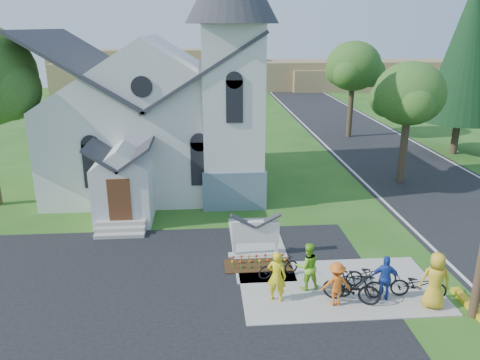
{
  "coord_description": "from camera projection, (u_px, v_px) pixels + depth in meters",
  "views": [
    {
      "loc": [
        -3.17,
        -13.78,
        8.88
      ],
      "look_at": [
        -1.69,
        5.0,
        2.66
      ],
      "focal_mm": 35.0,
      "sensor_mm": 36.0,
      "label": 1
    }
  ],
  "objects": [
    {
      "name": "ground",
      "position": [
        300.0,
        298.0,
        16.07
      ],
      "size": [
        120.0,
        120.0,
        0.0
      ],
      "primitive_type": "plane",
      "color": "#275919",
      "rests_on": "ground"
    },
    {
      "name": "parking_lot",
      "position": [
        78.0,
        345.0,
        13.65
      ],
      "size": [
        20.0,
        16.0,
        0.02
      ],
      "primitive_type": "cube",
      "color": "black",
      "rests_on": "ground"
    },
    {
      "name": "road",
      "position": [
        403.0,
        167.0,
        31.01
      ],
      "size": [
        8.0,
        90.0,
        0.02
      ],
      "primitive_type": "cube",
      "color": "black",
      "rests_on": "ground"
    },
    {
      "name": "sidewalk",
      "position": [
        339.0,
        287.0,
        16.65
      ],
      "size": [
        7.0,
        4.0,
        0.05
      ],
      "primitive_type": "cube",
      "color": "gray",
      "rests_on": "ground"
    },
    {
      "name": "church",
      "position": [
        161.0,
        95.0,
        25.83
      ],
      "size": [
        12.35,
        12.0,
        13.0
      ],
      "color": "silver",
      "rests_on": "ground"
    },
    {
      "name": "church_sign",
      "position": [
        256.0,
        233.0,
        18.69
      ],
      "size": [
        2.2,
        0.4,
        1.7
      ],
      "color": "gray",
      "rests_on": "ground"
    },
    {
      "name": "flower_bed",
      "position": [
        258.0,
        266.0,
        18.14
      ],
      "size": [
        2.6,
        1.1,
        0.07
      ],
      "primitive_type": "cube",
      "color": "#38210F",
      "rests_on": "ground"
    },
    {
      "name": "tree_road_near",
      "position": [
        410.0,
        94.0,
        26.43
      ],
      "size": [
        4.0,
        4.0,
        7.05
      ],
      "color": "#392B1F",
      "rests_on": "ground"
    },
    {
      "name": "tree_road_mid",
      "position": [
        353.0,
        67.0,
        37.65
      ],
      "size": [
        4.4,
        4.4,
        7.8
      ],
      "color": "#392B1F",
      "rests_on": "ground"
    },
    {
      "name": "conifer",
      "position": [
        468.0,
        49.0,
        31.92
      ],
      "size": [
        5.2,
        5.2,
        12.4
      ],
      "color": "#392B1F",
      "rests_on": "ground"
    },
    {
      "name": "distant_hills",
      "position": [
        247.0,
        74.0,
        68.97
      ],
      "size": [
        61.0,
        10.0,
        5.6
      ],
      "color": "#8B734E",
      "rests_on": "ground"
    },
    {
      "name": "cyclist_0",
      "position": [
        277.0,
        276.0,
        15.58
      ],
      "size": [
        0.76,
        0.63,
        1.79
      ],
      "primitive_type": "imported",
      "rotation": [
        0.0,
        0.0,
        2.78
      ],
      "color": "yellow",
      "rests_on": "sidewalk"
    },
    {
      "name": "bike_0",
      "position": [
        278.0,
        266.0,
        17.21
      ],
      "size": [
        1.71,
        1.05,
        0.85
      ],
      "primitive_type": "imported",
      "rotation": [
        0.0,
        0.0,
        1.9
      ],
      "color": "black",
      "rests_on": "sidewalk"
    },
    {
      "name": "cyclist_1",
      "position": [
        308.0,
        266.0,
        16.3
      ],
      "size": [
        0.92,
        0.76,
        1.74
      ],
      "primitive_type": "imported",
      "rotation": [
        0.0,
        0.0,
        3.27
      ],
      "color": "#7CD127",
      "rests_on": "sidewalk"
    },
    {
      "name": "bike_1",
      "position": [
        359.0,
        285.0,
        15.81
      ],
      "size": [
        1.75,
        0.72,
        1.02
      ],
      "primitive_type": "imported",
      "rotation": [
        0.0,
        0.0,
        1.43
      ],
      "color": "black",
      "rests_on": "sidewalk"
    },
    {
      "name": "cyclist_2",
      "position": [
        385.0,
        278.0,
        15.65
      ],
      "size": [
        1.01,
        0.62,
        1.6
      ],
      "primitive_type": "imported",
      "rotation": [
        0.0,
        0.0,
        2.88
      ],
      "color": "#2243AE",
      "rests_on": "sidewalk"
    },
    {
      "name": "bike_2",
      "position": [
        371.0,
        274.0,
        16.54
      ],
      "size": [
        1.86,
        0.79,
        0.95
      ],
      "primitive_type": "imported",
      "rotation": [
        0.0,
        0.0,
        1.48
      ],
      "color": "black",
      "rests_on": "sidewalk"
    },
    {
      "name": "cyclist_3",
      "position": [
        336.0,
        284.0,
        15.36
      ],
      "size": [
        0.99,
        0.57,
        1.53
      ],
      "primitive_type": "imported",
      "rotation": [
        0.0,
        0.0,
        3.14
      ],
      "color": "orange",
      "rests_on": "sidewalk"
    },
    {
      "name": "bike_3",
      "position": [
        352.0,
        287.0,
        15.55
      ],
      "size": [
        1.96,
        1.26,
        1.15
      ],
      "primitive_type": "imported",
      "rotation": [
        0.0,
        0.0,
        1.16
      ],
      "color": "black",
      "rests_on": "sidewalk"
    },
    {
      "name": "cyclist_4",
      "position": [
        435.0,
        280.0,
        15.18
      ],
      "size": [
        1.06,
        0.8,
        1.95
      ],
      "primitive_type": "imported",
      "rotation": [
        0.0,
        0.0,
        2.94
      ],
      "color": "gold",
      "rests_on": "sidewalk"
    },
    {
      "name": "bike_4",
      "position": [
        419.0,
        285.0,
        15.86
      ],
      "size": [
        1.95,
        1.08,
        0.97
      ],
      "primitive_type": "imported",
      "rotation": [
        0.0,
        0.0,
        1.32
      ],
      "color": "black",
      "rests_on": "sidewalk"
    }
  ]
}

